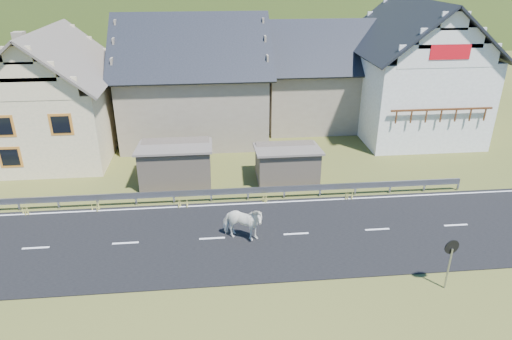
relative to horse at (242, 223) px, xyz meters
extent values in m
plane|color=#3A431A|center=(-1.42, 0.21, -0.91)|extent=(160.00, 160.00, 0.00)
cube|color=black|center=(-1.42, 0.21, -0.89)|extent=(60.00, 7.00, 0.04)
cube|color=silver|center=(-1.42, 0.21, -0.86)|extent=(60.00, 6.60, 0.01)
cube|color=#93969B|center=(-1.42, 3.89, -0.33)|extent=(28.00, 0.08, 0.34)
cube|color=#93969B|center=(-11.42, 3.91, -0.56)|extent=(0.10, 0.06, 0.70)
cube|color=#93969B|center=(-9.42, 3.91, -0.56)|extent=(0.10, 0.06, 0.70)
cube|color=#93969B|center=(-7.42, 3.91, -0.56)|extent=(0.10, 0.06, 0.70)
cube|color=#93969B|center=(-5.42, 3.91, -0.56)|extent=(0.10, 0.06, 0.70)
cube|color=#93969B|center=(-3.42, 3.91, -0.56)|extent=(0.10, 0.06, 0.70)
cube|color=#93969B|center=(-1.42, 3.91, -0.56)|extent=(0.10, 0.06, 0.70)
cube|color=#93969B|center=(0.58, 3.91, -0.56)|extent=(0.10, 0.06, 0.70)
cube|color=#93969B|center=(2.58, 3.91, -0.56)|extent=(0.10, 0.06, 0.70)
cube|color=#93969B|center=(4.58, 3.91, -0.56)|extent=(0.10, 0.06, 0.70)
cube|color=#93969B|center=(6.58, 3.91, -0.56)|extent=(0.10, 0.06, 0.70)
cube|color=#93969B|center=(8.58, 3.91, -0.56)|extent=(0.10, 0.06, 0.70)
cube|color=#93969B|center=(10.58, 3.91, -0.56)|extent=(0.10, 0.06, 0.70)
cube|color=#93969B|center=(12.58, 3.91, -0.56)|extent=(0.10, 0.06, 0.70)
cube|color=brown|center=(-3.42, 6.71, 0.19)|extent=(4.30, 3.30, 2.40)
cube|color=brown|center=(3.08, 6.21, 0.09)|extent=(3.80, 2.90, 2.20)
cube|color=beige|center=(-11.42, 12.21, 1.59)|extent=(7.00, 9.00, 5.00)
cube|color=#C47525|center=(-13.02, 7.71, 2.49)|extent=(1.30, 0.12, 1.30)
cube|color=#C47525|center=(-9.82, 7.71, 2.49)|extent=(1.30, 0.12, 1.30)
cube|color=#C47525|center=(-13.02, 7.71, 0.59)|extent=(1.30, 0.12, 1.30)
cube|color=gray|center=(-13.42, 13.71, 5.65)|extent=(0.70, 0.70, 2.40)
cube|color=gray|center=(-2.42, 15.21, 1.59)|extent=(10.00, 9.00, 5.00)
cube|color=gray|center=(7.58, 17.21, 1.39)|extent=(9.00, 8.00, 4.60)
cube|color=white|center=(13.58, 14.21, 2.09)|extent=(8.00, 10.00, 6.00)
cube|color=red|center=(13.58, 9.18, 5.89)|extent=(2.60, 0.06, 0.90)
cube|color=#552F14|center=(13.58, 8.96, 2.29)|extent=(6.80, 0.12, 0.12)
ellipsoid|color=#283810|center=(3.58, 180.21, -20.91)|extent=(440.00, 280.00, 260.00)
imported|color=white|center=(0.00, 0.00, 0.00)|extent=(1.63, 2.25, 1.73)
cylinder|color=#93969B|center=(7.80, -4.23, 0.02)|extent=(0.07, 0.07, 1.86)
cylinder|color=black|center=(7.80, -4.16, 1.00)|extent=(0.61, 0.14, 0.61)
cylinder|color=white|center=(7.80, -4.12, 1.00)|extent=(0.52, 0.11, 0.52)
camera|label=1|loc=(-1.15, -18.03, 11.01)|focal=32.00mm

